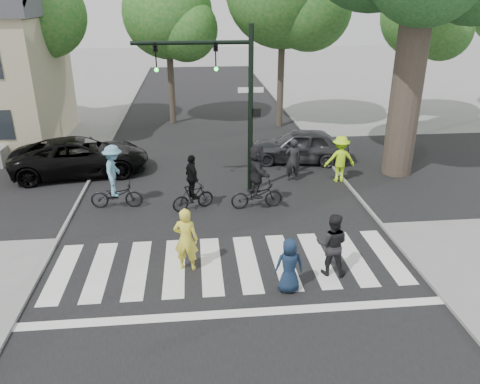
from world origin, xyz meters
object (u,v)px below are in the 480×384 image
object	(u,v)px
pedestrian_adult	(332,244)
car_grey	(299,146)
cyclist_left	(115,181)
pedestrian_child	(289,266)
pedestrian_woman	(186,239)
cyclist_mid	(193,188)
cyclist_right	(257,180)
traffic_signal	(227,88)
car_suv	(81,156)

from	to	relation	value
pedestrian_adult	car_grey	size ratio (longest dim) A/B	0.40
cyclist_left	pedestrian_child	bearing A→B (deg)	-48.12
pedestrian_woman	pedestrian_child	size ratio (longest dim) A/B	1.24
pedestrian_adult	cyclist_mid	world-z (taller)	cyclist_mid
pedestrian_woman	cyclist_right	distance (m)	4.45
cyclist_left	cyclist_right	xyz separation A→B (m)	(4.83, -0.51, 0.04)
traffic_signal	cyclist_left	world-z (taller)	traffic_signal
pedestrian_child	cyclist_left	distance (m)	7.44
pedestrian_adult	cyclist_mid	xyz separation A→B (m)	(-3.59, 4.43, -0.06)
pedestrian_adult	traffic_signal	bearing A→B (deg)	-52.50
traffic_signal	car_suv	bearing A→B (deg)	156.89
pedestrian_woman	pedestrian_adult	xyz separation A→B (m)	(3.79, -0.60, -0.03)
pedestrian_child	car_grey	xyz separation A→B (m)	(2.38, 9.71, 0.02)
pedestrian_child	cyclist_right	world-z (taller)	cyclist_right
pedestrian_woman	pedestrian_adult	bearing A→B (deg)	-176.35
traffic_signal	pedestrian_adult	bearing A→B (deg)	-68.93
pedestrian_woman	pedestrian_child	bearing A→B (deg)	165.79
cyclist_mid	cyclist_right	world-z (taller)	cyclist_right
traffic_signal	pedestrian_woman	distance (m)	6.29
pedestrian_woman	cyclist_left	distance (m)	4.91
traffic_signal	car_grey	distance (m)	5.59
cyclist_left	cyclist_mid	world-z (taller)	cyclist_left
pedestrian_woman	pedestrian_child	distance (m)	2.83
cyclist_right	pedestrian_woman	bearing A→B (deg)	-122.56
cyclist_mid	car_grey	distance (m)	6.59
traffic_signal	cyclist_mid	bearing A→B (deg)	-131.24
traffic_signal	pedestrian_child	world-z (taller)	traffic_signal
cyclist_left	car_suv	distance (m)	4.04
pedestrian_woman	pedestrian_child	world-z (taller)	pedestrian_woman
cyclist_left	car_grey	world-z (taller)	cyclist_left
cyclist_mid	car_grey	world-z (taller)	cyclist_mid
pedestrian_adult	cyclist_right	world-z (taller)	cyclist_right
car_suv	cyclist_left	bearing A→B (deg)	-160.07
traffic_signal	cyclist_left	size ratio (longest dim) A/B	2.66
pedestrian_child	pedestrian_adult	size ratio (longest dim) A/B	0.84
traffic_signal	pedestrian_woman	size ratio (longest dim) A/B	3.34
pedestrian_adult	cyclist_right	xyz separation A→B (m)	(-1.39, 4.35, 0.15)
traffic_signal	pedestrian_adult	world-z (taller)	traffic_signal
car_suv	cyclist_right	bearing A→B (deg)	-129.36
pedestrian_woman	cyclist_left	bearing A→B (deg)	-47.62
traffic_signal	pedestrian_woman	world-z (taller)	traffic_signal
pedestrian_adult	cyclist_left	size ratio (longest dim) A/B	0.77
traffic_signal	cyclist_left	distance (m)	5.02
pedestrian_adult	cyclist_left	world-z (taller)	cyclist_left
pedestrian_woman	car_suv	bearing A→B (deg)	-48.34
cyclist_mid	car_grey	size ratio (longest dim) A/B	0.45
cyclist_mid	car_grey	xyz separation A→B (m)	(4.70, 4.61, -0.07)
cyclist_right	cyclist_mid	bearing A→B (deg)	178.01
car_suv	cyclist_mid	bearing A→B (deg)	-139.54
pedestrian_woman	cyclist_mid	size ratio (longest dim) A/B	0.91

